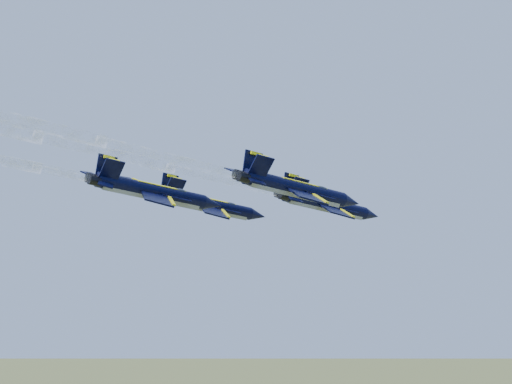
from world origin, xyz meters
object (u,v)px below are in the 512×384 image
Objects in this scene: jet_lead at (328,205)px; jet_left at (210,205)px; jet_right at (298,189)px; jet_slot at (155,192)px.

jet_left is at bearing -124.07° from jet_lead.
jet_right is (20.83, -7.54, 0.00)m from jet_left.
jet_right is (6.85, -17.73, 0.00)m from jet_lead.
jet_slot is (4.94, -16.31, 0.00)m from jet_left.
jet_right is 18.15m from jet_slot.
jet_left is at bearing 126.66° from jet_slot.
jet_lead is 17.30m from jet_left.
jet_slot is at bearing -131.28° from jet_right.
jet_slot is at bearing -53.34° from jet_left.
jet_right is at bearing 48.72° from jet_slot.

